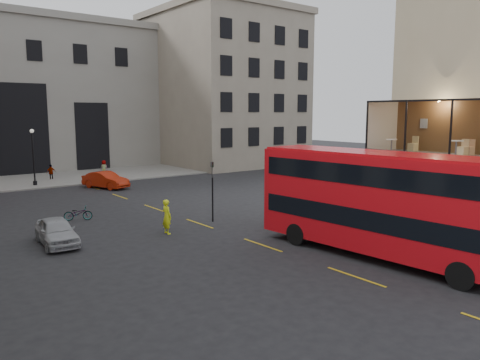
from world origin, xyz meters
TOP-DOWN VIEW (x-y plane):
  - ground at (0.00, 0.00)m, footprint 140.00×140.00m
  - host_frontage at (6.50, 0.00)m, footprint 3.00×11.00m
  - cafe_floor at (6.50, 0.00)m, footprint 3.00×10.00m
  - gateway at (-5.00, 47.99)m, footprint 35.00×10.60m
  - building_right at (20.00, 39.97)m, footprint 16.60×18.60m
  - pavement_far at (-6.00, 38.00)m, footprint 40.00×12.00m
  - traffic_light_near at (-1.00, 12.00)m, footprint 0.16×0.20m
  - street_lamp_b at (-6.00, 34.00)m, footprint 0.36×0.36m
  - bus_near at (1.05, 1.08)m, footprint 3.79×12.71m
  - car_a at (-10.37, 12.70)m, footprint 2.00×4.27m
  - car_b at (-1.21, 28.86)m, footprint 3.20×4.86m
  - bicycle at (-7.60, 17.56)m, footprint 1.83×1.26m
  - cyclist at (-4.75, 11.13)m, footprint 0.49×0.73m
  - pedestrian_c at (-3.64, 37.09)m, footprint 0.99×0.51m
  - pedestrian_d at (1.96, 37.17)m, footprint 0.95×0.97m
  - cafe_table_mid at (5.75, 0.07)m, footprint 0.67×0.67m
  - cafe_table_far at (5.77, 3.84)m, footprint 0.60×0.60m
  - cafe_chair_b at (7.49, 0.24)m, footprint 0.48×0.48m
  - cafe_chair_c at (7.05, 0.37)m, footprint 0.47×0.47m
  - cafe_chair_d at (7.28, 3.42)m, footprint 0.48×0.48m

SIDE VIEW (x-z plane):
  - ground at x=0.00m, z-range 0.00..0.00m
  - pavement_far at x=-6.00m, z-range 0.00..0.12m
  - bicycle at x=-7.60m, z-range 0.00..0.91m
  - car_a at x=-10.37m, z-range 0.00..1.41m
  - car_b at x=-1.21m, z-range 0.00..1.51m
  - pedestrian_c at x=-3.64m, z-range 0.00..1.62m
  - pedestrian_d at x=1.96m, z-range 0.00..1.68m
  - cyclist at x=-4.75m, z-range 0.00..1.98m
  - host_frontage at x=6.50m, z-range 0.00..4.50m
  - street_lamp_b at x=-6.00m, z-range -0.27..5.06m
  - traffic_light_near at x=-1.00m, z-range 0.52..4.32m
  - bus_near at x=1.05m, z-range 0.31..5.31m
  - cafe_floor at x=6.50m, z-range 4.50..4.60m
  - cafe_chair_b at x=7.49m, z-range 4.44..5.26m
  - cafe_chair_c at x=7.05m, z-range 4.43..5.28m
  - cafe_chair_d at x=7.28m, z-range 4.43..5.30m
  - cafe_table_far at x=5.77m, z-range 4.72..5.47m
  - cafe_table_mid at x=5.75m, z-range 4.74..5.58m
  - gateway at x=-5.00m, z-range 0.39..18.39m
  - building_right at x=20.00m, z-range 0.39..20.39m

